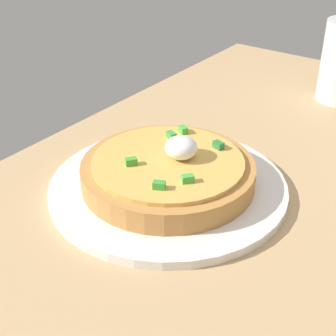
{
  "coord_description": "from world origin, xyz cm",
  "views": [
    {
      "loc": [
        40.77,
        18.24,
        35.21
      ],
      "look_at": [
        0.77,
        -10.8,
        5.74
      ],
      "focal_mm": 54.32,
      "sensor_mm": 36.0,
      "label": 1
    }
  ],
  "objects": [
    {
      "name": "pizza",
      "position": [
        0.73,
        -10.77,
        5.32
      ],
      "size": [
        19.83,
        19.83,
        5.62
      ],
      "color": "#BD8242",
      "rests_on": "plate"
    },
    {
      "name": "dining_table",
      "position": [
        0.0,
        0.0,
        1.35
      ],
      "size": [
        107.82,
        64.44,
        2.7
      ],
      "primitive_type": "cube",
      "color": "tan",
      "rests_on": "ground"
    },
    {
      "name": "plate",
      "position": [
        0.77,
        -10.8,
        3.22
      ],
      "size": [
        27.44,
        27.44,
        1.04
      ],
      "primitive_type": "cylinder",
      "color": "white",
      "rests_on": "dining_table"
    }
  ]
}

